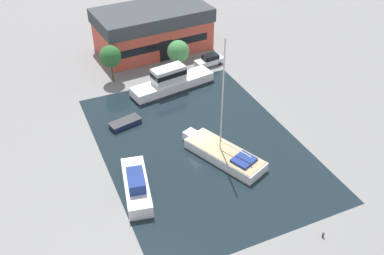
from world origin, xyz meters
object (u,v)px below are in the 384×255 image
(cabin_boat, at_px, (136,185))
(parked_car, at_px, (210,60))
(motor_cruiser, at_px, (171,82))
(quay_tree_near_building, at_px, (178,52))
(quay_tree_by_water, at_px, (110,56))
(warehouse_building, at_px, (153,29))
(sailboat_moored, at_px, (224,153))
(small_dinghy, at_px, (125,123))

(cabin_boat, bearing_deg, parked_car, 60.50)
(motor_cruiser, bearing_deg, quay_tree_near_building, -43.40)
(quay_tree_by_water, height_order, motor_cruiser, quay_tree_by_water)
(quay_tree_near_building, distance_m, parked_car, 6.06)
(warehouse_building, distance_m, quay_tree_near_building, 9.53)
(parked_car, relative_size, cabin_boat, 0.59)
(sailboat_moored, relative_size, small_dinghy, 3.39)
(warehouse_building, relative_size, parked_car, 3.90)
(warehouse_building, xyz_separation_m, cabin_boat, (-13.44, -32.24, -2.64))
(cabin_boat, bearing_deg, small_dinghy, 90.05)
(motor_cruiser, bearing_deg, sailboat_moored, 169.75)
(warehouse_building, xyz_separation_m, parked_car, (6.19, -9.33, -2.74))
(quay_tree_near_building, relative_size, parked_car, 1.06)
(quay_tree_near_building, relative_size, cabin_boat, 0.62)
(warehouse_building, bearing_deg, cabin_boat, -117.26)
(parked_car, relative_size, small_dinghy, 1.12)
(small_dinghy, bearing_deg, quay_tree_by_water, 158.54)
(parked_car, xyz_separation_m, cabin_boat, (-19.62, -22.91, 0.10))
(parked_car, height_order, cabin_boat, cabin_boat)
(cabin_boat, bearing_deg, quay_tree_by_water, 91.57)
(quay_tree_near_building, distance_m, motor_cruiser, 5.78)
(parked_car, bearing_deg, small_dinghy, 114.35)
(quay_tree_by_water, distance_m, motor_cruiser, 9.70)
(sailboat_moored, relative_size, cabin_boat, 1.78)
(quay_tree_by_water, bearing_deg, parked_car, -4.87)
(motor_cruiser, bearing_deg, small_dinghy, 114.43)
(warehouse_building, distance_m, motor_cruiser, 14.29)
(sailboat_moored, distance_m, motor_cruiser, 17.04)
(quay_tree_by_water, height_order, parked_car, quay_tree_by_water)
(quay_tree_near_building, xyz_separation_m, cabin_boat, (-14.20, -22.74, -2.58))
(motor_cruiser, distance_m, cabin_boat, 21.48)
(quay_tree_by_water, bearing_deg, sailboat_moored, -73.13)
(sailboat_moored, bearing_deg, cabin_boat, 163.50)
(quay_tree_by_water, distance_m, cabin_boat, 24.78)
(motor_cruiser, relative_size, small_dinghy, 2.94)
(motor_cruiser, bearing_deg, warehouse_building, -18.60)
(quay_tree_by_water, height_order, sailboat_moored, sailboat_moored)
(warehouse_building, distance_m, quay_tree_by_water, 12.34)
(quay_tree_near_building, xyz_separation_m, sailboat_moored, (-3.17, -21.46, -2.86))
(motor_cruiser, xyz_separation_m, cabin_boat, (-11.23, -18.31, -0.36))
(sailboat_moored, bearing_deg, quay_tree_by_water, 83.76)
(motor_cruiser, bearing_deg, cabin_boat, 138.91)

